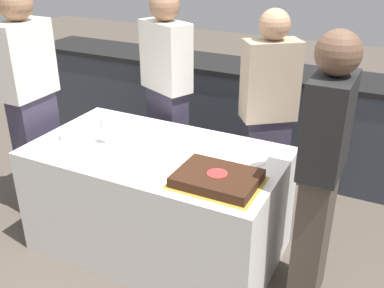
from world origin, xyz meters
name	(u,v)px	position (x,y,z in m)	size (l,w,h in m)	color
ground_plane	(160,245)	(0.00, 0.00, 0.00)	(14.00, 14.00, 0.00)	brown
back_counter	(241,113)	(0.00, 1.53, 0.46)	(4.40, 0.58, 0.92)	#333842
dining_table	(158,200)	(0.00, 0.00, 0.37)	(1.62, 0.90, 0.74)	white
cake	(217,179)	(0.51, -0.20, 0.77)	(0.49, 0.38, 0.06)	gold
plate_stack	(75,134)	(-0.59, -0.08, 0.77)	(0.19, 0.19, 0.06)	white
wine_glass	(104,127)	(-0.35, -0.06, 0.87)	(0.06, 0.06, 0.18)	white
side_plate_near_cake	(249,160)	(0.58, 0.13, 0.75)	(0.19, 0.19, 0.00)	white
utensil_pile	(125,170)	(-0.02, -0.32, 0.75)	(0.16, 0.12, 0.02)	white
person_cutting_cake	(267,118)	(0.51, 0.67, 0.81)	(0.42, 0.38, 1.57)	#383347
person_seated_left	(32,104)	(-1.03, 0.00, 0.89)	(0.23, 0.40, 1.69)	#383347
person_seated_right	(321,173)	(1.03, 0.00, 0.84)	(0.22, 0.38, 1.60)	#4C4238
person_standing_back	(167,96)	(-0.30, 0.67, 0.85)	(0.45, 0.35, 1.64)	#383347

